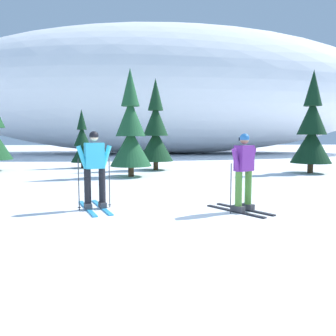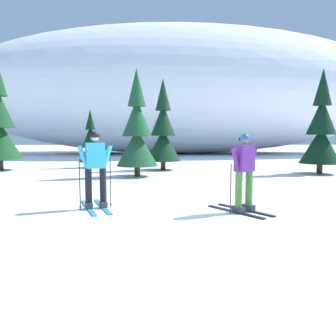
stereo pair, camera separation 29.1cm
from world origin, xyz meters
The scene contains 8 objects.
ground_plane centered at (0.00, 0.00, 0.00)m, with size 120.00×120.00×0.00m, color white.
skier_purple_jacket centered at (1.97, 0.77, 0.89)m, with size 1.25×1.54×1.71m.
skier_cyan_jacket centered at (-1.29, 1.24, 0.92)m, with size 1.02×1.81×1.76m.
pine_tree_center_left centered at (-3.43, 11.37, 1.28)m, with size 1.18×1.18×3.06m.
pine_tree_center centered at (-0.74, 7.40, 1.83)m, with size 1.69×1.69×4.38m.
pine_tree_center_right centered at (0.37, 10.09, 1.86)m, with size 1.72×1.72×4.45m.
pine_tree_far_right centered at (7.27, 8.18, 1.92)m, with size 1.77×1.77×4.58m.
snow_ridge_background centered at (1.89, 26.21, 5.92)m, with size 43.21×16.44×11.84m, color white.
Camera 1 is at (-0.16, -6.29, 1.64)m, focal length 35.64 mm.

